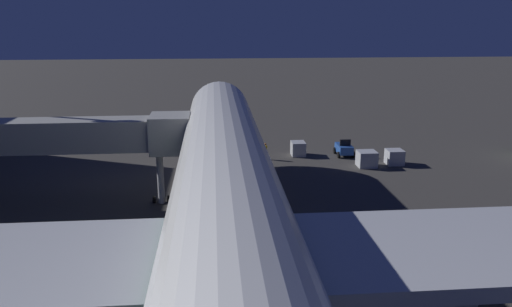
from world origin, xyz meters
The scene contains 10 objects.
ground_plane centered at (0.00, 0.00, 0.00)m, with size 320.00×320.00×0.00m, color #383533.
airliner_at_gate centered at (0.00, 12.41, 5.83)m, with size 52.76×70.39×19.24m.
jet_bridge centered at (12.50, -9.25, 5.92)m, with size 23.46×3.40×7.45m.
baggage_tug_spare centered at (-13.85, -22.22, 0.78)m, with size 1.86×2.67×1.95m.
baggage_container_near_belt centered at (-18.28, -18.45, 0.78)m, with size 1.69×1.68×1.56m, color #B7BABF.
baggage_container_mid_row centered at (-8.74, -22.77, 0.77)m, with size 1.52×1.81×1.54m, color #B7BABF.
baggage_container_far_row centered at (-15.11, -17.90, 0.82)m, with size 1.89×1.81×1.63m, color #B7BABF.
ground_crew_near_nose_gear centered at (-4.90, -21.40, 1.00)m, with size 0.40×0.40×1.82m.
traffic_cone_nose_port centered at (-2.20, -21.34, 0.28)m, with size 0.36×0.36×0.55m, color orange.
traffic_cone_nose_starboard centered at (2.20, -21.34, 0.28)m, with size 0.36×0.36×0.55m, color orange.
Camera 1 is at (0.55, 29.58, 14.91)m, focal length 34.29 mm.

